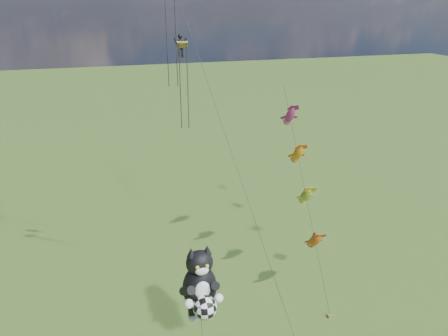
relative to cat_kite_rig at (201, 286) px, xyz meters
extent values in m
ellipsoid|color=black|center=(0.00, 0.27, -0.30)|extent=(2.51, 2.20, 3.21)
ellipsoid|color=black|center=(0.00, 0.17, 1.61)|extent=(1.97, 1.85, 1.63)
cone|color=black|center=(-0.50, 0.17, 2.46)|extent=(0.66, 0.66, 0.60)
cone|color=black|center=(0.50, 0.17, 2.46)|extent=(0.66, 0.66, 0.60)
ellipsoid|color=white|center=(0.00, -0.48, 1.46)|extent=(0.91, 0.58, 0.58)
ellipsoid|color=white|center=(0.00, -0.48, 0.00)|extent=(1.06, 0.57, 1.32)
sphere|color=gold|center=(-0.30, -0.55, 1.79)|extent=(0.24, 0.24, 0.24)
sphere|color=gold|center=(0.30, -0.55, 1.79)|extent=(0.24, 0.24, 0.24)
sphere|color=white|center=(-0.95, -0.78, -0.55)|extent=(0.60, 0.60, 0.60)
sphere|color=white|center=(0.95, -0.78, -0.55)|extent=(0.60, 0.60, 0.60)
sphere|color=white|center=(-0.50, 0.12, -2.45)|extent=(0.64, 0.64, 0.64)
sphere|color=white|center=(0.50, 0.12, -2.45)|extent=(0.64, 0.64, 0.64)
sphere|color=white|center=(0.00, -1.08, -0.80)|extent=(1.49, 1.49, 1.49)
cube|color=brown|center=(11.29, 2.67, -7.17)|extent=(0.40, 0.30, 0.22)
cylinder|color=black|center=(12.26, 10.52, 0.73)|extent=(1.98, 15.72, 15.75)
ellipsoid|color=orange|center=(11.83, 7.06, -2.73)|extent=(1.11, 2.41, 2.32)
ellipsoid|color=green|center=(12.20, 9.99, 0.21)|extent=(1.11, 2.41, 2.32)
ellipsoid|color=#F2AD19|center=(12.56, 12.92, 3.14)|extent=(1.11, 2.41, 2.32)
ellipsoid|color=#D83386|center=(12.92, 15.85, 6.08)|extent=(1.11, 2.41, 2.32)
cylinder|color=black|center=(4.42, 8.08, 6.01)|extent=(5.68, 16.14, 26.29)
cube|color=#26980D|center=(1.93, 12.99, 13.41)|extent=(0.96, 0.68, 0.55)
cylinder|color=black|center=(1.62, 12.99, 9.88)|extent=(0.08, 0.08, 7.05)
cylinder|color=black|center=(2.23, 12.99, 9.88)|extent=(0.08, 0.08, 7.05)
cylinder|color=black|center=(1.21, 16.13, 13.95)|extent=(0.08, 0.08, 9.28)
cylinder|color=black|center=(1.99, 16.13, 13.95)|extent=(0.08, 0.08, 9.28)
camera|label=1|loc=(-5.03, -22.27, 16.91)|focal=35.00mm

